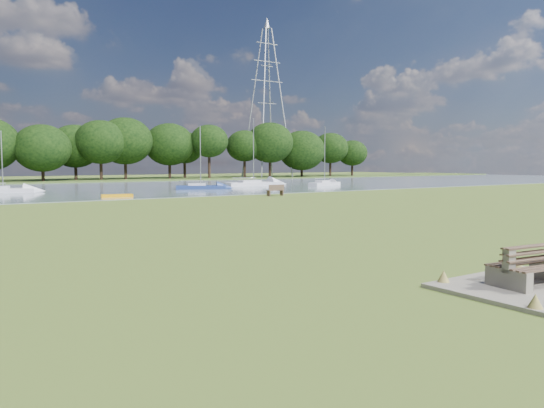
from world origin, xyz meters
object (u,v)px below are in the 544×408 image
riverbank_bench (276,190)px  kayak (117,196)px  pylon (267,78)px  sailboat_3 (2,189)px  sailboat_2 (324,182)px  bench_pair (531,267)px  sailboat_1 (200,186)px  sailboat_5 (253,182)px

riverbank_bench → kayak: size_ratio=0.64×
pylon → sailboat_3: pylon is taller
sailboat_3 → kayak: bearing=-44.8°
kayak → sailboat_2: (29.97, 8.01, 0.29)m
bench_pair → kayak: (2.13, 38.92, -0.35)m
sailboat_1 → sailboat_5: bearing=46.9°
bench_pair → sailboat_3: (-5.30, 52.13, -0.09)m
bench_pair → pylon: size_ratio=0.07×
kayak → pylon: (45.31, 45.08, 20.00)m
kayak → sailboat_1: sailboat_1 is taller
sailboat_1 → sailboat_5: sailboat_5 is taller
bench_pair → sailboat_1: 49.65m
sailboat_3 → sailboat_5: size_ratio=0.71×
kayak → sailboat_2: bearing=24.0°
sailboat_1 → kayak: bearing=-122.0°
kayak → sailboat_3: 15.16m
riverbank_bench → sailboat_3: (-20.47, 18.73, -0.09)m
riverbank_bench → sailboat_1: bearing=92.7°
sailboat_2 → sailboat_3: sailboat_2 is taller
pylon → sailboat_1: pylon is taller
riverbank_bench → kayak: (-13.04, 5.53, -0.34)m
sailboat_5 → sailboat_3: bearing=-177.0°
bench_pair → sailboat_2: bearing=61.7°
riverbank_bench → sailboat_2: 21.67m
sailboat_5 → riverbank_bench: bearing=-112.4°
bench_pair → pylon: (47.44, 84.00, 19.66)m
kayak → sailboat_2: sailboat_2 is taller
pylon → sailboat_5: (-23.30, -32.14, -19.70)m
riverbank_bench → sailboat_5: bearing=63.5°
bench_pair → sailboat_1: bearing=79.3°
sailboat_1 → sailboat_2: 17.73m
sailboat_5 → pylon: bearing=57.6°
sailboat_3 → bench_pair: bearing=-68.3°
kayak → sailboat_1: 14.97m
riverbank_bench → kayak: riverbank_bench is taller
bench_pair → kayak: bearing=93.0°
riverbank_bench → sailboat_3: size_ratio=0.28×
bench_pair → riverbank_bench: bench_pair is taller
bench_pair → sailboat_3: 52.40m
sailboat_2 → sailboat_3: 37.76m
sailboat_3 → pylon: bearing=47.0°
sailboat_2 → sailboat_3: bearing=156.8°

